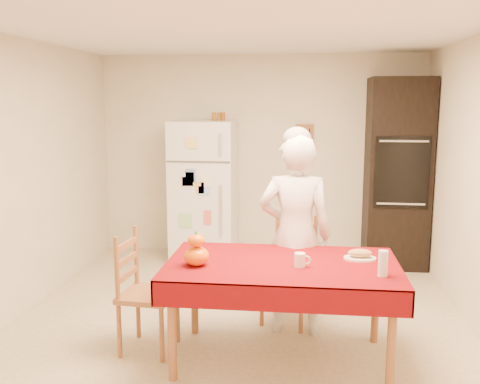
% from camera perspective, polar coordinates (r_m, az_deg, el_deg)
% --- Properties ---
extents(floor, '(4.50, 4.50, 0.00)m').
position_cam_1_polar(floor, '(4.85, -0.11, -13.80)').
color(floor, tan).
rests_on(floor, ground).
extents(room_shell, '(4.02, 4.52, 2.51)m').
position_cam_1_polar(room_shell, '(4.46, -0.11, 5.68)').
color(room_shell, beige).
rests_on(room_shell, ground).
extents(refrigerator, '(0.75, 0.74, 1.70)m').
position_cam_1_polar(refrigerator, '(6.50, -3.85, 0.07)').
color(refrigerator, white).
rests_on(refrigerator, floor).
extents(oven_cabinet, '(0.70, 0.62, 2.20)m').
position_cam_1_polar(oven_cabinet, '(6.49, 16.41, 1.92)').
color(oven_cabinet, black).
rests_on(oven_cabinet, floor).
extents(dining_table, '(1.70, 1.00, 0.76)m').
position_cam_1_polar(dining_table, '(3.99, 4.50, -8.47)').
color(dining_table, brown).
rests_on(dining_table, floor).
extents(chair_far, '(0.53, 0.52, 0.95)m').
position_cam_1_polar(chair_far, '(4.77, 5.51, -7.75)').
color(chair_far, brown).
rests_on(chair_far, floor).
extents(chair_left, '(0.44, 0.46, 0.95)m').
position_cam_1_polar(chair_left, '(4.28, -10.56, -9.93)').
color(chair_left, brown).
rests_on(chair_left, floor).
extents(seated_woman, '(0.61, 0.40, 1.67)m').
position_cam_1_polar(seated_woman, '(4.46, 5.91, -4.61)').
color(seated_woman, silver).
rests_on(seated_woman, floor).
extents(coffee_mug, '(0.08, 0.08, 0.10)m').
position_cam_1_polar(coffee_mug, '(3.87, 6.40, -7.22)').
color(coffee_mug, white).
rests_on(coffee_mug, dining_table).
extents(pumpkin_lower, '(0.19, 0.19, 0.14)m').
position_cam_1_polar(pumpkin_lower, '(3.89, -4.67, -6.82)').
color(pumpkin_lower, '#DB5C05').
rests_on(pumpkin_lower, dining_table).
extents(pumpkin_upper, '(0.12, 0.12, 0.09)m').
position_cam_1_polar(pumpkin_upper, '(3.85, -4.69, -5.17)').
color(pumpkin_upper, red).
rests_on(pumpkin_upper, pumpkin_lower).
extents(wine_glass, '(0.07, 0.07, 0.18)m').
position_cam_1_polar(wine_glass, '(3.77, 15.01, -7.35)').
color(wine_glass, silver).
rests_on(wine_glass, dining_table).
extents(bread_plate, '(0.24, 0.24, 0.02)m').
position_cam_1_polar(bread_plate, '(4.12, 12.67, -6.92)').
color(bread_plate, white).
rests_on(bread_plate, dining_table).
extents(bread_loaf, '(0.18, 0.10, 0.06)m').
position_cam_1_polar(bread_loaf, '(4.11, 12.69, -6.38)').
color(bread_loaf, '#9A7A4C').
rests_on(bread_loaf, bread_plate).
extents(spice_jar_left, '(0.05, 0.05, 0.10)m').
position_cam_1_polar(spice_jar_left, '(6.44, -2.82, 8.04)').
color(spice_jar_left, '#91581A').
rests_on(spice_jar_left, refrigerator).
extents(spice_jar_mid, '(0.05, 0.05, 0.10)m').
position_cam_1_polar(spice_jar_mid, '(6.43, -2.28, 8.05)').
color(spice_jar_mid, brown).
rests_on(spice_jar_mid, refrigerator).
extents(spice_jar_right, '(0.05, 0.05, 0.10)m').
position_cam_1_polar(spice_jar_right, '(6.42, -1.82, 8.05)').
color(spice_jar_right, brown).
rests_on(spice_jar_right, refrigerator).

